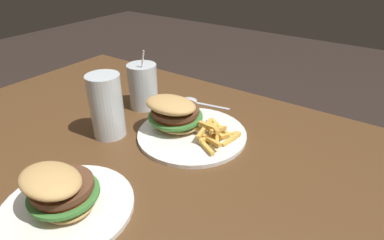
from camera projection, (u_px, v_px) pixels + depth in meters
name	position (u px, v px, depth m)	size (l,w,h in m)	color
dining_table	(116.00, 218.00, 0.76)	(1.22, 1.05, 0.71)	brown
meal_plate_near	(182.00, 121.00, 0.79)	(0.27, 0.27, 0.10)	white
beer_glass	(107.00, 107.00, 0.77)	(0.08, 0.08, 0.16)	silver
juice_glass	(143.00, 87.00, 0.91)	(0.08, 0.08, 0.18)	silver
spoon	(192.00, 101.00, 0.96)	(0.15, 0.05, 0.01)	silver
meal_plate_far	(62.00, 196.00, 0.56)	(0.24, 0.24, 0.10)	white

